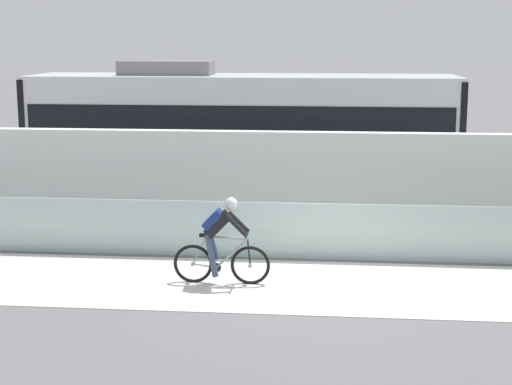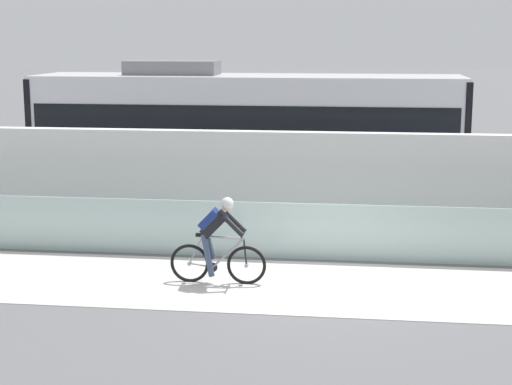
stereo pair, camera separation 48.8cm
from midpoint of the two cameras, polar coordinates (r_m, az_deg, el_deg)
The scene contains 8 objects.
ground_plane at distance 14.73m, azimuth 3.58°, elevation -6.62°, with size 200.00×200.00×0.00m, color slate.
bike_path_deck at distance 14.73m, azimuth 3.58°, elevation -6.60°, with size 32.00×3.20×0.01m, color silver.
glass_parapet at distance 16.35m, azimuth 3.84°, elevation -2.75°, with size 32.00×0.05×1.15m, color #ADC6C1.
concrete_barrier_wall at distance 17.99m, azimuth 4.05°, elevation 0.51°, with size 32.00×0.36×2.38m, color white.
tram_rail_near at distance 20.65m, azimuth 4.20°, elevation -1.48°, with size 32.00×0.08×0.01m, color #595654.
tram_rail_far at distance 22.06m, azimuth 4.29°, elevation -0.68°, with size 32.00×0.08×0.01m, color #595654.
tram at distance 21.21m, azimuth -1.66°, elevation 4.05°, with size 11.06×2.54×3.81m.
cyclist_on_bike at distance 14.67m, azimuth -3.44°, elevation -3.44°, with size 1.77×0.58×1.61m.
Camera 1 is at (0.21, -14.06, 4.44)m, focal length 56.84 mm.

